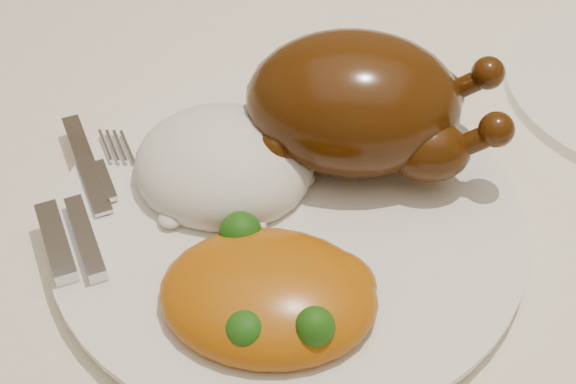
{
  "coord_description": "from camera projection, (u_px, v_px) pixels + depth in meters",
  "views": [
    {
      "loc": [
        -0.12,
        -0.5,
        1.17
      ],
      "look_at": [
        -0.15,
        -0.14,
        0.8
      ],
      "focal_mm": 50.0,
      "sensor_mm": 36.0,
      "label": 1
    }
  ],
  "objects": [
    {
      "name": "mac_and_cheese",
      "position": [
        277.0,
        293.0,
        0.47
      ],
      "size": [
        0.14,
        0.11,
        0.05
      ],
      "rotation": [
        0.0,
        0.0,
        -0.05
      ],
      "color": "#B3530B",
      "rests_on": "dinner_plate"
    },
    {
      "name": "rice_mound",
      "position": [
        224.0,
        165.0,
        0.55
      ],
      "size": [
        0.13,
        0.12,
        0.06
      ],
      "rotation": [
        0.0,
        0.0,
        -0.04
      ],
      "color": "white",
      "rests_on": "dinner_plate"
    },
    {
      "name": "tablecloth",
      "position": [
        484.0,
        138.0,
        0.65
      ],
      "size": [
        1.73,
        1.03,
        0.18
      ],
      "color": "white",
      "rests_on": "dining_table"
    },
    {
      "name": "roast_chicken",
      "position": [
        359.0,
        104.0,
        0.54
      ],
      "size": [
        0.18,
        0.11,
        0.09
      ],
      "rotation": [
        0.0,
        0.0,
        -0.02
      ],
      "color": "#462207",
      "rests_on": "dinner_plate"
    },
    {
      "name": "dining_table",
      "position": [
        469.0,
        201.0,
        0.7
      ],
      "size": [
        1.6,
        0.9,
        0.76
      ],
      "color": "brown",
      "rests_on": "floor"
    },
    {
      "name": "dinner_plate",
      "position": [
        288.0,
        220.0,
        0.54
      ],
      "size": [
        0.34,
        0.34,
        0.01
      ],
      "primitive_type": "cylinder",
      "rotation": [
        0.0,
        0.0,
        0.11
      ],
      "color": "white",
      "rests_on": "tablecloth"
    },
    {
      "name": "cutlery",
      "position": [
        79.0,
        213.0,
        0.52
      ],
      "size": [
        0.07,
        0.16,
        0.01
      ],
      "rotation": [
        0.0,
        0.0,
        0.47
      ],
      "color": "silver",
      "rests_on": "dinner_plate"
    }
  ]
}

